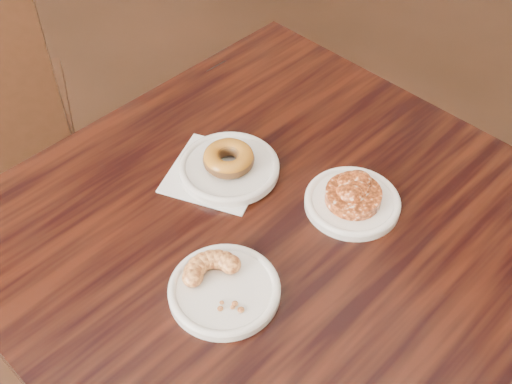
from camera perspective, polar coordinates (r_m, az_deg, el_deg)
cafe_table at (r=1.28m, az=1.93°, el=-14.20°), size 0.97×0.97×0.75m
napkin at (r=1.05m, az=-3.53°, el=1.73°), size 0.21×0.21×0.00m
plate_donut at (r=1.04m, az=-2.41°, el=2.15°), size 0.16×0.16×0.01m
plate_cruller at (r=0.89m, az=-2.83°, el=-8.74°), size 0.15×0.15×0.01m
plate_fritter at (r=1.00m, az=8.55°, el=-0.94°), size 0.15×0.15×0.01m
glazed_donut at (r=1.03m, az=-2.45°, el=2.97°), size 0.08×0.08×0.03m
apple_fritter at (r=0.99m, az=8.67°, el=-0.15°), size 0.12×0.12×0.03m
cruller_fragment at (r=0.88m, az=-2.88°, el=-8.02°), size 0.10×0.10×0.03m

